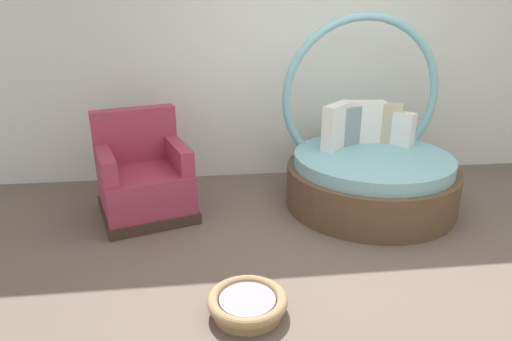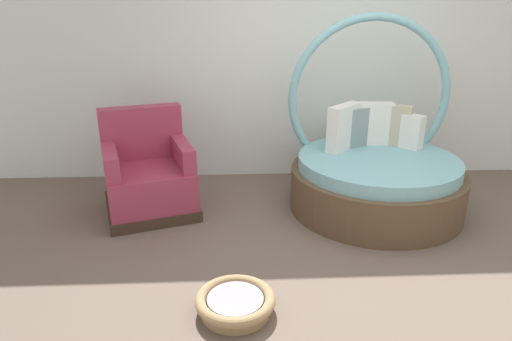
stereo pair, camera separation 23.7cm
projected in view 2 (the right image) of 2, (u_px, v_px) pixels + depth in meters
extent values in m
cube|color=#66564C|center=(360.00, 270.00, 3.31)|extent=(8.00, 8.00, 0.02)
cube|color=silver|center=(320.00, 36.00, 4.69)|extent=(8.00, 0.12, 3.04)
cylinder|color=brown|center=(375.00, 189.00, 4.22)|extent=(1.60, 1.60, 0.40)
cylinder|color=#7AB7C1|center=(378.00, 163.00, 4.13)|extent=(1.48, 1.48, 0.12)
torus|color=#7AB7C1|center=(369.00, 98.00, 4.36)|extent=(1.60, 0.08, 1.60)
cube|color=white|center=(406.00, 130.00, 4.35)|extent=(0.31, 0.33, 0.33)
cube|color=#BCB293|center=(390.00, 125.00, 4.42)|extent=(0.41, 0.30, 0.40)
cube|color=white|center=(370.00, 124.00, 4.41)|extent=(0.43, 0.14, 0.42)
cube|color=gray|center=(353.00, 128.00, 4.35)|extent=(0.40, 0.28, 0.38)
cube|color=white|center=(344.00, 127.00, 4.27)|extent=(0.39, 0.40, 0.43)
cube|color=#38281E|center=(152.00, 206.00, 4.21)|extent=(1.00, 1.00, 0.10)
cube|color=#99334C|center=(150.00, 185.00, 4.13)|extent=(0.96, 0.96, 0.34)
cube|color=#99334C|center=(141.00, 132.00, 4.26)|extent=(0.77, 0.38, 0.50)
cube|color=#99334C|center=(110.00, 160.00, 3.93)|extent=(0.32, 0.69, 0.22)
cube|color=#99334C|center=(182.00, 152.00, 4.14)|extent=(0.32, 0.69, 0.22)
cylinder|color=#9E7F56|center=(236.00, 308.00, 2.83)|extent=(0.44, 0.44, 0.06)
torus|color=#9E7F56|center=(235.00, 300.00, 2.81)|extent=(0.51, 0.51, 0.07)
cylinder|color=gray|center=(235.00, 301.00, 2.81)|extent=(0.36, 0.36, 0.05)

